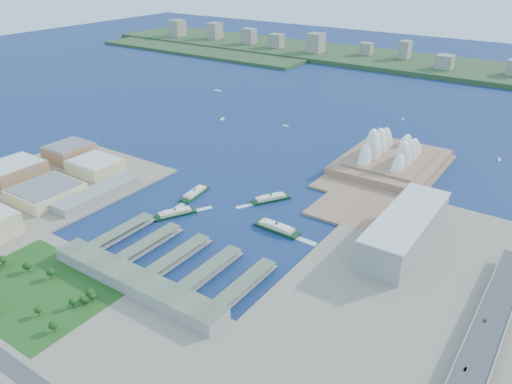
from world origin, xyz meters
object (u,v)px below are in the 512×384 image
Objects in this scene: toaster_building at (405,230)px; ferry_b at (271,197)px; ferry_d at (277,226)px; car_b at (465,369)px; ferry_c at (175,212)px; ferry_a at (195,192)px; car_c at (485,320)px; opera_house at (393,146)px.

ferry_b is at bearing 176.65° from toaster_building.
car_b is at bearing -113.98° from ferry_d.
toaster_building is 3.04× the size of ferry_c.
ferry_d is at bearing -13.60° from ferry_a.
car_c is at bearing -16.71° from ferry_a.
toaster_building is 267.62m from ferry_a.
ferry_b is at bearing 148.57° from car_b.
opera_house reaches higher than car_b.
ferry_d is (118.85, 39.16, 0.48)m from ferry_c.
ferry_b is at bearing 39.56° from ferry_d.
ferry_b is (89.26, 42.79, 0.07)m from ferry_a.
car_b is (276.91, -169.24, 10.65)m from ferry_b.
ferry_c is 0.91× the size of ferry_d.
toaster_building reaches higher than ferry_d.
car_b is (231.32, -110.78, 10.18)m from ferry_d.
car_b is (191.00, -358.93, -16.51)m from opera_house.
toaster_building reaches higher than ferry_c.
car_b is at bearing -163.39° from ferry_c.
opera_house is 3.57× the size of ferry_a.
toaster_building is at bearing -68.11° from ferry_d.
toaster_building reaches higher than ferry_b.
opera_house reaches higher than ferry_a.
car_c is (101.00, -95.26, -4.93)m from toaster_building.
ferry_d is (45.60, -58.46, 0.47)m from ferry_b.
ferry_c is (-159.16, -287.31, -27.18)m from opera_house.
ferry_c is at bearing 168.44° from car_b.
opera_house is at bearing -57.10° from car_c.
ferry_c is 350.42m from car_c.
ferry_b is 122.04m from ferry_c.
toaster_building is 138.93m from car_c.
car_c is at bearing 90.00° from car_b.
car_c reaches higher than ferry_d.
ferry_d is 236.29m from car_c.
ferry_b is at bearing -114.37° from opera_house.
ferry_b is 324.71m from car_b.
car_c reaches higher than ferry_b.
ferry_d reaches higher than ferry_b.
car_c is at bearing 10.35° from ferry_b.
ferry_c is 13.21× the size of car_b.
opera_house is 3.53× the size of ferry_c.
ferry_c is 10.32× the size of car_c.
ferry_c is (-249.16, -87.31, -15.68)m from toaster_building.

